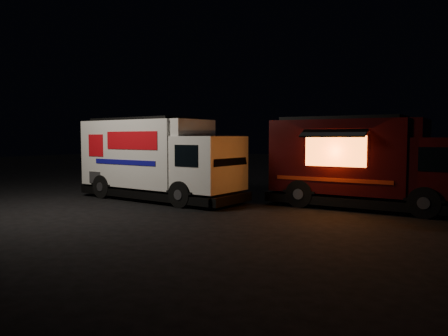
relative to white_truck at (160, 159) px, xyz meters
The scene contains 3 objects.
ground 2.36m from the white_truck, 20.36° to the right, with size 80.00×80.00×0.00m, color black.
white_truck is the anchor object (origin of this frame).
red_truck 6.98m from the white_truck, 18.53° to the left, with size 6.11×2.25×2.84m, color #35090B, non-canonical shape.
Camera 1 is at (8.73, -10.78, 2.19)m, focal length 35.00 mm.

